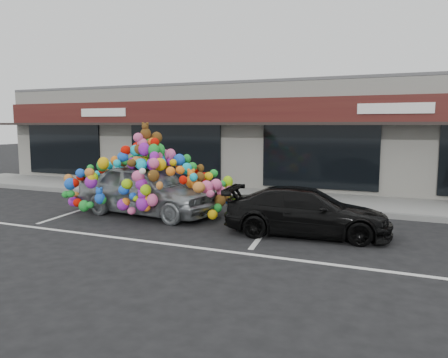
% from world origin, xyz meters
% --- Properties ---
extents(ground, '(90.00, 90.00, 0.00)m').
position_xyz_m(ground, '(0.00, 0.00, 0.00)').
color(ground, black).
rests_on(ground, ground).
extents(shop_building, '(24.00, 7.20, 4.31)m').
position_xyz_m(shop_building, '(0.00, 8.44, 2.16)').
color(shop_building, white).
rests_on(shop_building, ground).
extents(sidewalk, '(26.00, 3.00, 0.15)m').
position_xyz_m(sidewalk, '(0.00, 4.00, 0.07)').
color(sidewalk, gray).
rests_on(sidewalk, ground).
extents(kerb, '(26.00, 0.18, 0.16)m').
position_xyz_m(kerb, '(0.00, 2.50, 0.07)').
color(kerb, slate).
rests_on(kerb, ground).
extents(parking_stripe_left, '(0.73, 4.37, 0.01)m').
position_xyz_m(parking_stripe_left, '(-3.20, 0.20, 0.00)').
color(parking_stripe_left, silver).
rests_on(parking_stripe_left, ground).
extents(parking_stripe_mid, '(0.73, 4.37, 0.01)m').
position_xyz_m(parking_stripe_mid, '(2.80, 0.20, 0.00)').
color(parking_stripe_mid, silver).
rests_on(parking_stripe_mid, ground).
extents(lane_line, '(14.00, 0.12, 0.01)m').
position_xyz_m(lane_line, '(2.00, -2.30, 0.00)').
color(lane_line, silver).
rests_on(lane_line, ground).
extents(toy_car, '(3.16, 4.85, 2.71)m').
position_xyz_m(toy_car, '(-0.88, 0.23, 0.92)').
color(toy_car, silver).
rests_on(toy_car, ground).
extents(black_sedan, '(2.01, 4.03, 1.12)m').
position_xyz_m(black_sedan, '(3.89, -0.28, 0.56)').
color(black_sedan, black).
rests_on(black_sedan, ground).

